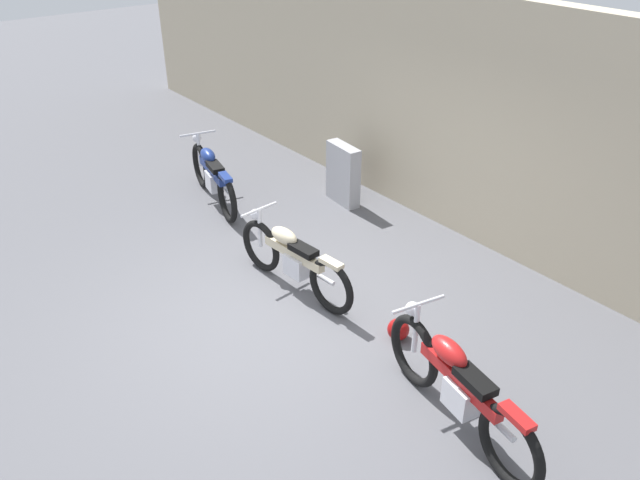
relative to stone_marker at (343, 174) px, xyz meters
name	(u,v)px	position (x,y,z in m)	size (l,w,h in m)	color
ground_plane	(271,320)	(1.81, -2.58, -0.46)	(40.00, 40.00, 0.00)	#56565B
building_wall	(481,124)	(1.81, 0.79, 1.13)	(18.00, 0.30, 3.18)	beige
stone_marker	(343,174)	(0.00, 0.00, 0.00)	(0.64, 0.20, 0.92)	#9E9EA3
helmet	(398,329)	(2.93, -1.69, -0.34)	(0.24, 0.24, 0.24)	maroon
motorcycle_blue	(213,176)	(-1.22, -1.56, -0.02)	(2.01, 0.70, 0.92)	black
motorcycle_cream	(293,259)	(1.45, -2.00, -0.04)	(1.94, 0.54, 0.87)	black
motorcycle_red	(458,386)	(4.13, -2.16, -0.01)	(2.07, 0.66, 0.94)	black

